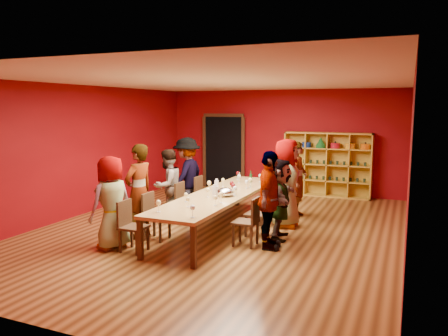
{
  "coord_description": "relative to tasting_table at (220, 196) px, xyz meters",
  "views": [
    {
      "loc": [
        3.48,
        -7.99,
        2.49
      ],
      "look_at": [
        -0.29,
        0.86,
        1.15
      ],
      "focal_mm": 35.0,
      "sensor_mm": 36.0,
      "label": 1
    }
  ],
  "objects": [
    {
      "name": "wine_glass_11",
      "position": [
        0.13,
        0.29,
        0.21
      ],
      "size": [
        0.09,
        0.09,
        0.22
      ],
      "color": "silver",
      "rests_on": "tasting_table"
    },
    {
      "name": "wine_glass_17",
      "position": [
        0.36,
        -0.1,
        0.2
      ],
      "size": [
        0.08,
        0.08,
        0.2
      ],
      "color": "silver",
      "rests_on": "tasting_table"
    },
    {
      "name": "spittoon_bowl",
      "position": [
        0.19,
        -0.2,
        0.13
      ],
      "size": [
        0.34,
        0.34,
        0.19
      ],
      "primitive_type": "ellipsoid",
      "color": "silver",
      "rests_on": "tasting_table"
    },
    {
      "name": "wine_glass_6",
      "position": [
        -0.04,
        -1.34,
        0.19
      ],
      "size": [
        0.07,
        0.07,
        0.19
      ],
      "color": "silver",
      "rests_on": "tasting_table"
    },
    {
      "name": "wine_glass_1",
      "position": [
        0.36,
        -0.79,
        0.2
      ],
      "size": [
        0.08,
        0.08,
        0.2
      ],
      "color": "silver",
      "rests_on": "tasting_table"
    },
    {
      "name": "chair_person_right_4",
      "position": [
        0.91,
        1.7,
        -0.2
      ],
      "size": [
        0.42,
        0.42,
        0.89
      ],
      "color": "#311D10",
      "rests_on": "ground"
    },
    {
      "name": "person_right_1",
      "position": [
        1.27,
        -0.77,
        0.17
      ],
      "size": [
        0.62,
        1.08,
        1.74
      ],
      "primitive_type": "imported",
      "rotation": [
        0.0,
        0.0,
        1.73
      ],
      "color": "white",
      "rests_on": "ground"
    },
    {
      "name": "chair_person_left_1",
      "position": [
        -0.91,
        -1.1,
        -0.2
      ],
      "size": [
        0.42,
        0.42,
        0.89
      ],
      "color": "#311D10",
      "rests_on": "ground"
    },
    {
      "name": "wine_glass_7",
      "position": [
        -0.08,
        -0.43,
        0.19
      ],
      "size": [
        0.08,
        0.08,
        0.19
      ],
      "color": "silver",
      "rests_on": "tasting_table"
    },
    {
      "name": "person_left_2",
      "position": [
        -1.32,
        0.14,
        0.1
      ],
      "size": [
        0.58,
        0.85,
        1.59
      ],
      "primitive_type": "imported",
      "rotation": [
        0.0,
        0.0,
        -1.78
      ],
      "color": "silver",
      "rests_on": "ground"
    },
    {
      "name": "wine_glass_13",
      "position": [
        -0.32,
        1.78,
        0.2
      ],
      "size": [
        0.08,
        0.08,
        0.2
      ],
      "color": "silver",
      "rests_on": "tasting_table"
    },
    {
      "name": "wine_glass_5",
      "position": [
        0.29,
        0.76,
        0.18
      ],
      "size": [
        0.07,
        0.07,
        0.18
      ],
      "color": "silver",
      "rests_on": "tasting_table"
    },
    {
      "name": "wine_glass_14",
      "position": [
        -0.31,
        1.81,
        0.18
      ],
      "size": [
        0.07,
        0.07,
        0.18
      ],
      "color": "silver",
      "rests_on": "tasting_table"
    },
    {
      "name": "person_left_1",
      "position": [
        -1.22,
        -1.1,
        0.2
      ],
      "size": [
        0.6,
        0.74,
        1.81
      ],
      "primitive_type": "imported",
      "rotation": [
        0.0,
        0.0,
        -1.76
      ],
      "color": "#151D3B",
      "rests_on": "ground"
    },
    {
      "name": "wine_glass_0",
      "position": [
        -0.32,
        -1.86,
        0.2
      ],
      "size": [
        0.08,
        0.08,
        0.21
      ],
      "color": "silver",
      "rests_on": "tasting_table"
    },
    {
      "name": "wine_glass_10",
      "position": [
        0.29,
        1.68,
        0.19
      ],
      "size": [
        0.07,
        0.07,
        0.19
      ],
      "color": "silver",
      "rests_on": "tasting_table"
    },
    {
      "name": "chair_person_right_1",
      "position": [
        0.91,
        -0.77,
        -0.2
      ],
      "size": [
        0.42,
        0.42,
        0.89
      ],
      "color": "#311D10",
      "rests_on": "ground"
    },
    {
      "name": "wine_glass_4",
      "position": [
        0.32,
        0.91,
        0.21
      ],
      "size": [
        0.09,
        0.09,
        0.21
      ],
      "color": "silver",
      "rests_on": "tasting_table"
    },
    {
      "name": "wine_glass_9",
      "position": [
        -0.27,
        0.75,
        0.19
      ],
      "size": [
        0.08,
        0.08,
        0.19
      ],
      "color": "silver",
      "rests_on": "tasting_table"
    },
    {
      "name": "wine_glass_16",
      "position": [
        -0.27,
        -0.98,
        0.18
      ],
      "size": [
        0.07,
        0.07,
        0.18
      ],
      "color": "silver",
      "rests_on": "tasting_table"
    },
    {
      "name": "tasting_table",
      "position": [
        0.0,
        0.0,
        0.0
      ],
      "size": [
        1.1,
        4.5,
        0.75
      ],
      "color": "#A78245",
      "rests_on": "ground"
    },
    {
      "name": "wine_glass_8",
      "position": [
        -0.33,
        0.16,
        0.21
      ],
      "size": [
        0.09,
        0.09,
        0.22
      ],
      "color": "silver",
      "rests_on": "tasting_table"
    },
    {
      "name": "chair_person_left_2",
      "position": [
        -0.91,
        0.14,
        -0.2
      ],
      "size": [
        0.42,
        0.42,
        0.89
      ],
      "color": "#311D10",
      "rests_on": "ground"
    },
    {
      "name": "wine_glass_2",
      "position": [
        0.26,
        0.04,
        0.21
      ],
      "size": [
        0.09,
        0.09,
        0.22
      ],
      "color": "silver",
      "rests_on": "tasting_table"
    },
    {
      "name": "room_shell",
      "position": [
        0.0,
        0.0,
        0.8
      ],
      "size": [
        7.1,
        9.1,
        3.04
      ],
      "color": "#5A3717",
      "rests_on": "ground"
    },
    {
      "name": "doorway",
      "position": [
        -1.8,
        4.43,
        0.42
      ],
      "size": [
        1.4,
        0.17,
        2.3
      ],
      "color": "black",
      "rests_on": "ground"
    },
    {
      "name": "chair_person_right_2",
      "position": [
        0.91,
        -0.12,
        -0.2
      ],
      "size": [
        0.42,
        0.42,
        0.89
      ],
      "color": "#311D10",
      "rests_on": "ground"
    },
    {
      "name": "wine_glass_18",
      "position": [
        0.31,
        1.9,
        0.21
      ],
      "size": [
        0.09,
        0.09,
        0.21
      ],
      "color": "silver",
      "rests_on": "tasting_table"
    },
    {
      "name": "wine_glass_15",
      "position": [
        0.37,
        -1.97,
        0.21
      ],
      "size": [
        0.09,
        0.09,
        0.21
      ],
      "color": "silver",
      "rests_on": "tasting_table"
    },
    {
      "name": "carafe_a",
      "position": [
        -0.25,
        0.36,
        0.16
      ],
      "size": [
        0.1,
        0.1,
        0.23
      ],
      "color": "silver",
      "rests_on": "tasting_table"
    },
    {
      "name": "person_right_3",
      "position": [
        1.16,
        0.76,
        0.22
      ],
      "size": [
        0.55,
        0.93,
        1.85
      ],
      "primitive_type": "imported",
      "rotation": [
        0.0,
        0.0,
        1.64
      ],
      "color": "#131B35",
      "rests_on": "ground"
    },
    {
      "name": "chair_person_left_3",
      "position": [
        -0.91,
        1.05,
        -0.2
      ],
      "size": [
        0.42,
        0.42,
        0.89
      ],
      "color": "#311D10",
      "rests_on": "ground"
    },
    {
      "name": "person_left_0",
      "position": [
        -1.29,
        -1.85,
        0.13
      ],
      "size": [
        0.65,
        0.9,
        1.66
      ],
      "primitive_type": "imported",
      "rotation": [
        0.0,
        0.0,
        -1.86
      ],
      "color": "#121434",
      "rests_on": "ground"
    },
    {
      "name": "chair_person_right_3",
      "position": [
        0.91,
        0.76,
        -0.2
      ],
      "size": [
        0.42,
        0.42,
        0.89
      ],
      "color": "#311D10",
      "rests_on": "ground"
    },
    {
      "name": "person_right_2",
      "position": [
        1.28,
        -0.12,
        0.07
      ],
      "size": [
        0.64,
        1.48,
        1.54
      ],
      "primitive_type": "imported",
      "rotation": [
        0.0,
        0.0,
        1.74
      ],
      "color": "white",
      "rests_on": "ground"
    },
    {
      "name": "wine_bottle",
      "position": [
        0.1,
        1.55,
        0.15
      ],
      "size": [
        0.09,
        0.09,
        0.27
      ],
      "color": "#123217",
      "rests_on": "tasting_table"
    },
    {
      "name": "wine_glass_12",
      "position": [
        0.35,
        -1.04,
        0.19
      ],
      "size": [
        0.08,
        0.08,
        0.19
      ],
      "color": "silver",
      "rests_on": "tasting_table"
    },
    {
      "name": "carafe_b",
      "position": [
        0.11,
        -0.52,
        0.18
      ],
      "size": [
        0.13,
        0.13,
        0.28
      ],
      "color": "silver",
      "rests_on": "tasting_table"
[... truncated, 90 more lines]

